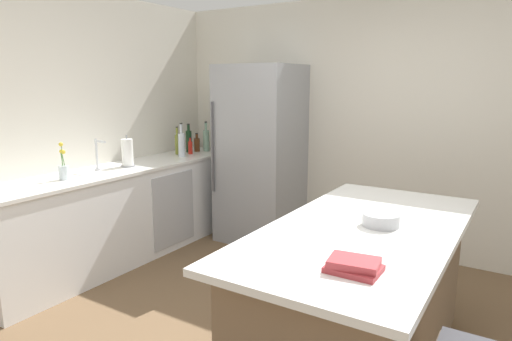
{
  "coord_description": "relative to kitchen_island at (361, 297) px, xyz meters",
  "views": [
    {
      "loc": [
        1.31,
        -2.28,
        1.75
      ],
      "look_at": [
        -0.69,
        0.89,
        1.0
      ],
      "focal_mm": 31.2,
      "sensor_mm": 36.0,
      "label": 1
    }
  ],
  "objects": [
    {
      "name": "paper_towel_roll",
      "position": [
        -2.58,
        0.52,
        0.6
      ],
      "size": [
        0.14,
        0.14,
        0.31
      ],
      "color": "gray",
      "rests_on": "counter_run_left"
    },
    {
      "name": "counter_run_left",
      "position": [
        -2.61,
        0.48,
        0.0
      ],
      "size": [
        0.65,
        2.91,
        0.93
      ],
      "color": "white",
      "rests_on": "ground_plane"
    },
    {
      "name": "wine_bottle",
      "position": [
        -2.67,
        1.55,
        0.6
      ],
      "size": [
        0.07,
        0.07,
        0.34
      ],
      "color": "#19381E",
      "rests_on": "counter_run_left"
    },
    {
      "name": "flower_vase",
      "position": [
        -2.57,
        -0.19,
        0.56
      ],
      "size": [
        0.08,
        0.08,
        0.32
      ],
      "color": "silver",
      "rests_on": "counter_run_left"
    },
    {
      "name": "cookbook_stack",
      "position": [
        0.17,
        -0.64,
        0.48
      ],
      "size": [
        0.24,
        0.19,
        0.06
      ],
      "color": "#A83338",
      "rests_on": "kitchen_island"
    },
    {
      "name": "soda_bottle",
      "position": [
        -2.53,
        1.26,
        0.61
      ],
      "size": [
        0.08,
        0.08,
        0.38
      ],
      "color": "silver",
      "rests_on": "counter_run_left"
    },
    {
      "name": "sink_faucet",
      "position": [
        -2.65,
        0.23,
        0.62
      ],
      "size": [
        0.15,
        0.05,
        0.3
      ],
      "color": "silver",
      "rests_on": "counter_run_left"
    },
    {
      "name": "refrigerator",
      "position": [
        -1.74,
        1.66,
        0.5
      ],
      "size": [
        0.81,
        0.76,
        1.93
      ],
      "color": "#93969B",
      "rests_on": "ground_plane"
    },
    {
      "name": "olive_oil_bottle",
      "position": [
        -2.68,
        1.35,
        0.59
      ],
      "size": [
        0.05,
        0.05,
        0.32
      ],
      "color": "olive",
      "rests_on": "counter_run_left"
    },
    {
      "name": "gin_bottle",
      "position": [
        -2.56,
        1.73,
        0.6
      ],
      "size": [
        0.08,
        0.08,
        0.36
      ],
      "color": "#8CB79E",
      "rests_on": "counter_run_left"
    },
    {
      "name": "syrup_bottle",
      "position": [
        -2.62,
        1.63,
        0.55
      ],
      "size": [
        0.07,
        0.07,
        0.22
      ],
      "color": "#5B3319",
      "rests_on": "counter_run_left"
    },
    {
      "name": "wall_rear",
      "position": [
        -0.52,
        2.07,
        0.84
      ],
      "size": [
        6.0,
        0.1,
        2.6
      ],
      "primitive_type": "cube",
      "color": "silver",
      "rests_on": "ground_plane"
    },
    {
      "name": "mixing_bowl",
      "position": [
        0.08,
        0.07,
        0.49
      ],
      "size": [
        0.22,
        0.22,
        0.08
      ],
      "color": "#B2B5BA",
      "rests_on": "kitchen_island"
    },
    {
      "name": "hot_sauce_bottle",
      "position": [
        -2.56,
        1.44,
        0.54
      ],
      "size": [
        0.05,
        0.05,
        0.2
      ],
      "color": "red",
      "rests_on": "counter_run_left"
    },
    {
      "name": "whiskey_bottle",
      "position": [
        -2.52,
        1.83,
        0.58
      ],
      "size": [
        0.08,
        0.08,
        0.29
      ],
      "color": "brown",
      "rests_on": "counter_run_left"
    },
    {
      "name": "wall_left",
      "position": [
        -2.97,
        -0.18,
        0.84
      ],
      "size": [
        0.1,
        6.0,
        2.6
      ],
      "primitive_type": "cube",
      "color": "silver",
      "rests_on": "ground_plane"
    },
    {
      "name": "kitchen_island",
      "position": [
        0.0,
        0.0,
        0.0
      ],
      "size": [
        1.01,
        2.05,
        0.91
      ],
      "color": "#7A6047",
      "rests_on": "ground_plane"
    }
  ]
}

